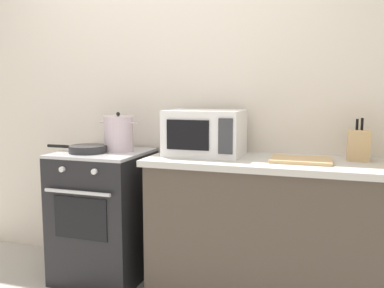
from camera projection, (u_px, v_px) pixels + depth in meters
The scene contains 9 objects.
back_wall at pixel (206, 104), 3.04m from camera, with size 4.40×0.10×2.50m, color silver.
lower_cabinet_right at pixel (280, 235), 2.62m from camera, with size 1.64×0.56×0.88m, color #4C4238.
countertop_right at pixel (282, 163), 2.56m from camera, with size 1.70×0.60×0.04m, color beige.
stove at pixel (104, 214), 2.99m from camera, with size 0.60×0.64×0.92m.
stock_pot at pixel (118, 133), 2.95m from camera, with size 0.30×0.22×0.28m.
frying_pan at pixel (87, 149), 2.88m from camera, with size 0.46×0.26×0.05m.
microwave at pixel (205, 133), 2.76m from camera, with size 0.50×0.37×0.30m.
cutting_board at pixel (301, 160), 2.50m from camera, with size 0.36×0.26×0.02m, color tan.
knife_block at pixel (359, 145), 2.52m from camera, with size 0.13×0.10×0.26m.
Camera 1 is at (1.17, -1.96, 1.34)m, focal length 38.75 mm.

